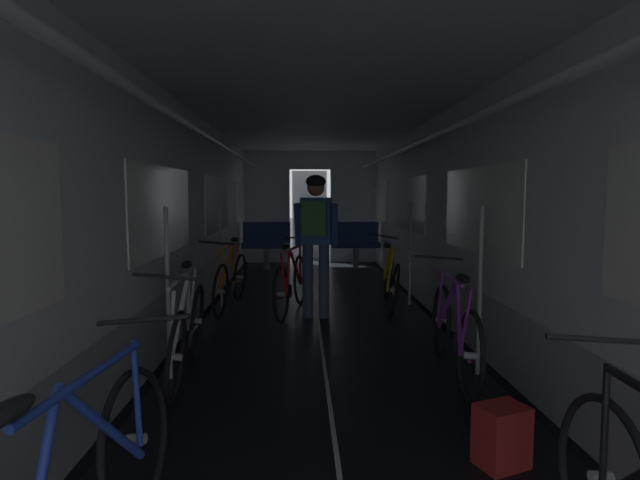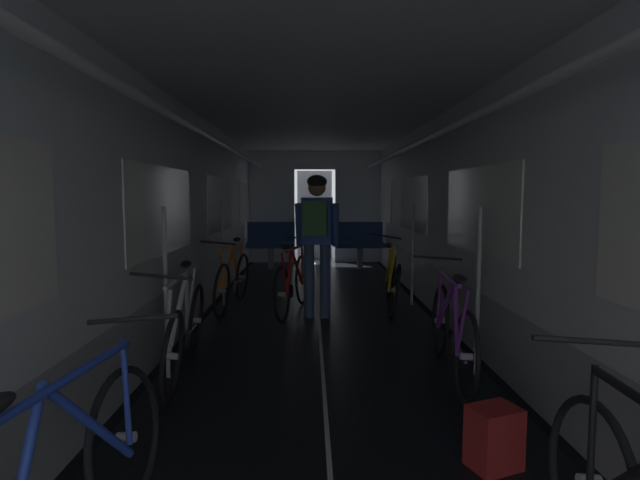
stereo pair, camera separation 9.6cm
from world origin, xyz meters
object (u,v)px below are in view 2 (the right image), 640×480
(bicycle_red_in_aisle, at_px, (293,283))
(bench_seat_far_right, at_px, (359,241))
(bicycle_yellow, at_px, (393,280))
(bicycle_purple, at_px, (451,331))
(backpack_on_floor, at_px, (494,437))
(bench_seat_far_left, at_px, (271,241))
(bicycle_orange, at_px, (233,280))
(person_cyclist_aisle, at_px, (317,230))
(bicycle_white, at_px, (185,330))

(bicycle_red_in_aisle, bearing_deg, bench_seat_far_right, 72.01)
(bicycle_yellow, xyz_separation_m, bicycle_red_in_aisle, (-1.31, -0.23, 0.00))
(bicycle_yellow, distance_m, bicycle_red_in_aisle, 1.33)
(bicycle_purple, distance_m, backpack_on_floor, 1.38)
(bench_seat_far_left, relative_size, bicycle_red_in_aisle, 0.59)
(bicycle_orange, bearing_deg, person_cyclist_aisle, -25.19)
(bench_seat_far_left, xyz_separation_m, person_cyclist_aisle, (0.88, -4.03, 0.50))
(person_cyclist_aisle, bearing_deg, bicycle_purple, -61.30)
(bench_seat_far_right, height_order, backpack_on_floor, bench_seat_far_right)
(bicycle_purple, height_order, person_cyclist_aisle, person_cyclist_aisle)
(bicycle_white, bearing_deg, bicycle_red_in_aisle, 69.33)
(bicycle_orange, xyz_separation_m, bicycle_yellow, (2.10, -0.03, -0.00))
(bench_seat_far_left, bearing_deg, backpack_on_floor, -76.23)
(bicycle_orange, height_order, bicycle_red_in_aisle, bicycle_orange)
(person_cyclist_aisle, height_order, backpack_on_floor, person_cyclist_aisle)
(bicycle_yellow, distance_m, backpack_on_floor, 3.82)
(bicycle_purple, bearing_deg, bicycle_yellow, 91.66)
(bicycle_red_in_aisle, bearing_deg, bicycle_purple, -58.26)
(bench_seat_far_right, xyz_separation_m, bicycle_purple, (0.15, -6.00, -0.18))
(bench_seat_far_right, xyz_separation_m, bicycle_white, (-2.04, -5.92, -0.19))
(bicycle_yellow, bearing_deg, bench_seat_far_right, 91.35)
(bench_seat_far_right, height_order, bicycle_white, bench_seat_far_right)
(bench_seat_far_left, height_order, bench_seat_far_right, same)
(bench_seat_far_right, distance_m, bicycle_yellow, 3.55)
(person_cyclist_aisle, distance_m, bicycle_red_in_aisle, 0.80)
(bicycle_red_in_aisle, bearing_deg, bicycle_white, -110.67)
(bicycle_orange, xyz_separation_m, bicycle_red_in_aisle, (0.80, -0.25, 0.00))
(bench_seat_far_right, relative_size, bicycle_red_in_aisle, 0.59)
(bench_seat_far_right, bearing_deg, person_cyclist_aisle, -102.89)
(bench_seat_far_right, bearing_deg, backpack_on_floor, -89.98)
(bench_seat_far_left, height_order, person_cyclist_aisle, person_cyclist_aisle)
(bicycle_purple, distance_m, person_cyclist_aisle, 2.35)
(bicycle_orange, relative_size, bicycle_red_in_aisle, 1.01)
(bench_seat_far_right, height_order, bicycle_red_in_aisle, bench_seat_far_right)
(bicycle_red_in_aisle, bearing_deg, bench_seat_far_left, 98.69)
(bicycle_orange, distance_m, bicycle_red_in_aisle, 0.84)
(bench_seat_far_left, bearing_deg, bicycle_red_in_aisle, -81.31)
(bicycle_white, distance_m, backpack_on_floor, 2.50)
(bench_seat_far_left, relative_size, backpack_on_floor, 2.89)
(bicycle_orange, xyz_separation_m, person_cyclist_aisle, (1.10, -0.52, 0.69))
(bicycle_red_in_aisle, bearing_deg, bicycle_orange, 162.27)
(bench_seat_far_left, distance_m, bicycle_purple, 6.31)
(bicycle_orange, bearing_deg, bicycle_yellow, -0.74)
(bench_seat_far_right, xyz_separation_m, bicycle_red_in_aisle, (-1.22, -3.77, -0.18))
(bicycle_yellow, relative_size, person_cyclist_aisle, 0.98)
(bicycle_white, height_order, person_cyclist_aisle, person_cyclist_aisle)
(bicycle_orange, bearing_deg, backpack_on_floor, -62.24)
(bench_seat_far_left, xyz_separation_m, bicycle_white, (-0.24, -5.92, -0.19))
(bicycle_purple, xyz_separation_m, bicycle_white, (-2.19, 0.07, -0.00))
(bicycle_yellow, relative_size, bicycle_red_in_aisle, 1.02)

